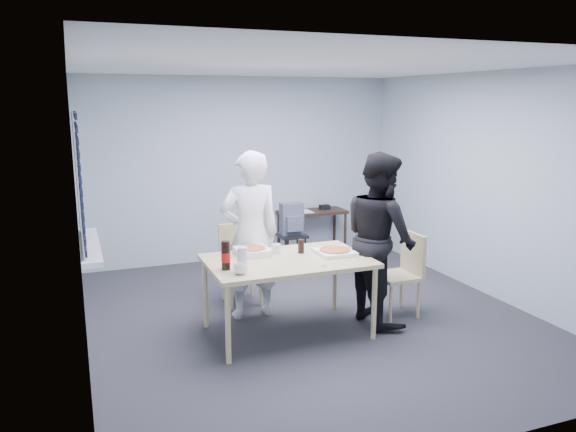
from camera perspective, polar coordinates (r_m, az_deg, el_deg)
name	(u,v)px	position (r m, az deg, el deg)	size (l,w,h in m)	color
room	(81,189)	(5.66, -20.25, 2.55)	(5.00, 5.00, 5.00)	#29292D
dining_table	(288,265)	(5.46, -0.04, -4.98)	(1.56, 0.99, 0.76)	#CFBC87
chair_far	(239,257)	(6.44, -4.96, -4.20)	(0.42, 0.42, 0.89)	#CFBC87
chair_right	(404,268)	(6.14, 11.72, -5.19)	(0.42, 0.42, 0.89)	#CFBC87
person_white	(250,235)	(5.88, -3.85, -1.95)	(0.65, 0.42, 1.77)	white
person_black	(380,238)	(5.83, 9.30, -2.20)	(0.86, 0.47, 1.77)	black
side_table	(312,216)	(8.33, 2.46, 0.02)	(1.00, 0.44, 0.67)	#342619
stool	(292,242)	(7.59, 0.36, -2.63)	(0.36, 0.36, 0.50)	black
backpack	(292,219)	(7.51, 0.40, -0.32)	(0.30, 0.22, 0.42)	slate
pizza_box_a	(252,251)	(5.59, -3.65, -3.59)	(0.32, 0.32, 0.08)	white
pizza_box_b	(335,252)	(5.63, 4.76, -3.63)	(0.36, 0.36, 0.05)	white
mug_a	(241,269)	(4.99, -4.82, -5.35)	(0.12, 0.12, 0.10)	white
mug_b	(276,249)	(5.64, -1.19, -3.33)	(0.10, 0.10, 0.09)	white
cola_glass	(301,246)	(5.64, 1.34, -3.10)	(0.06, 0.06, 0.14)	black
soda_bottle	(226,256)	(5.11, -6.34, -4.05)	(0.08, 0.08, 0.27)	black
plastic_cups	(243,259)	(5.08, -4.65, -4.36)	(0.09, 0.09, 0.21)	silver
rubber_band	(324,266)	(5.22, 3.66, -5.11)	(0.05, 0.05, 0.00)	red
papers	(303,211)	(8.24, 1.55, 0.48)	(0.23, 0.31, 0.01)	white
black_box	(325,207)	(8.43, 3.73, 0.92)	(0.15, 0.11, 0.06)	black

